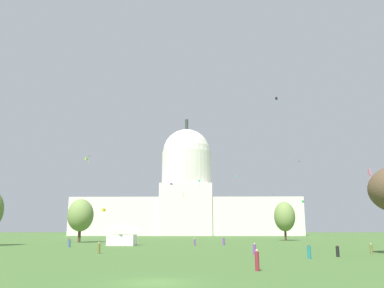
# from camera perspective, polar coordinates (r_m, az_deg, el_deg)

# --- Properties ---
(ground_plane) EXTENTS (800.00, 800.00, 0.00)m
(ground_plane) POSITION_cam_1_polar(r_m,az_deg,el_deg) (27.12, -5.30, -19.45)
(ground_plane) COLOR #42662D
(capitol_building) EXTENTS (120.63, 27.26, 64.25)m
(capitol_building) POSITION_cam_1_polar(r_m,az_deg,el_deg) (215.09, -0.83, -7.98)
(capitol_building) COLOR silver
(capitol_building) RESTS_ON ground_plane
(event_tent) EXTENTS (6.03, 4.69, 4.99)m
(event_tent) POSITION_cam_1_polar(r_m,az_deg,el_deg) (86.50, -10.13, -12.66)
(event_tent) COLOR white
(event_tent) RESTS_ON ground_plane
(tree_west_near) EXTENTS (9.00, 9.30, 11.12)m
(tree_west_near) POSITION_cam_1_polar(r_m,az_deg,el_deg) (108.00, -15.92, -9.94)
(tree_west_near) COLOR #4C3823
(tree_west_near) RESTS_ON ground_plane
(tree_east_mid) EXTENTS (6.33, 7.12, 11.52)m
(tree_east_mid) POSITION_cam_1_polar(r_m,az_deg,el_deg) (123.63, 13.32, -10.24)
(tree_east_mid) COLOR #42301E
(tree_east_mid) RESTS_ON ground_plane
(person_denim_mid_center) EXTENTS (0.53, 0.53, 1.58)m
(person_denim_mid_center) POSITION_cam_1_polar(r_m,az_deg,el_deg) (80.50, -17.40, -13.63)
(person_denim_mid_center) COLOR #3D5684
(person_denim_mid_center) RESTS_ON ground_plane
(person_black_front_right) EXTENTS (0.53, 0.53, 1.51)m
(person_black_front_right) POSITION_cam_1_polar(r_m,az_deg,el_deg) (53.94, 20.43, -14.42)
(person_black_front_right) COLOR black
(person_black_front_right) RESTS_ON ground_plane
(person_denim_near_tent) EXTENTS (0.39, 0.39, 1.72)m
(person_denim_near_tent) POSITION_cam_1_polar(r_m,az_deg,el_deg) (84.95, -17.49, -13.47)
(person_denim_near_tent) COLOR #3D5684
(person_denim_near_tent) RESTS_ON ground_plane
(person_purple_edge_east) EXTENTS (0.48, 0.48, 1.65)m
(person_purple_edge_east) POSITION_cam_1_polar(r_m,az_deg,el_deg) (86.80, 4.63, -13.98)
(person_purple_edge_east) COLOR #703D93
(person_purple_edge_east) RESTS_ON ground_plane
(person_olive_lawn_far_right) EXTENTS (0.62, 0.62, 1.60)m
(person_olive_lawn_far_right) POSITION_cam_1_polar(r_m,az_deg,el_deg) (59.00, -13.43, -14.56)
(person_olive_lawn_far_right) COLOR olive
(person_olive_lawn_far_right) RESTS_ON ground_plane
(person_olive_front_left) EXTENTS (0.43, 0.43, 1.49)m
(person_olive_front_left) POSITION_cam_1_polar(r_m,az_deg,el_deg) (61.44, 24.64, -13.74)
(person_olive_front_left) COLOR olive
(person_olive_front_left) RESTS_ON ground_plane
(person_purple_aisle_center) EXTENTS (0.47, 0.47, 1.54)m
(person_purple_aisle_center) POSITION_cam_1_polar(r_m,az_deg,el_deg) (85.35, 0.38, -14.08)
(person_purple_aisle_center) COLOR #703D93
(person_purple_aisle_center) RESTS_ON ground_plane
(person_teal_near_tree_east) EXTENTS (0.43, 0.43, 1.67)m
(person_teal_near_tree_east) POSITION_cam_1_polar(r_m,az_deg,el_deg) (49.76, 16.68, -14.82)
(person_teal_near_tree_east) COLOR #1E757A
(person_teal_near_tree_east) RESTS_ON ground_plane
(person_purple_front_center) EXTENTS (0.58, 0.58, 1.58)m
(person_purple_front_center) POSITION_cam_1_polar(r_m,az_deg,el_deg) (55.12, 9.08, -14.92)
(person_purple_front_center) COLOR #703D93
(person_purple_front_center) RESTS_ON ground_plane
(person_maroon_near_tree_west) EXTENTS (0.50, 0.50, 1.75)m
(person_maroon_near_tree_west) POSITION_cam_1_polar(r_m,az_deg,el_deg) (34.48, 9.45, -16.44)
(person_maroon_near_tree_west) COLOR maroon
(person_maroon_near_tree_west) RESTS_ON ground_plane
(kite_pink_low) EXTENTS (0.39, 0.79, 3.49)m
(kite_pink_low) POSITION_cam_1_polar(r_m,az_deg,el_deg) (61.51, 24.40, -4.12)
(kite_pink_low) COLOR pink
(kite_orange_mid) EXTENTS (0.50, 0.91, 4.36)m
(kite_orange_mid) POSITION_cam_1_polar(r_m,az_deg,el_deg) (194.30, -2.44, -3.46)
(kite_orange_mid) COLOR orange
(kite_green_low) EXTENTS (0.68, 0.73, 0.79)m
(kite_green_low) POSITION_cam_1_polar(r_m,az_deg,el_deg) (130.22, 15.85, -8.04)
(kite_green_low) COLOR green
(kite_magenta_low) EXTENTS (1.02, 1.19, 0.20)m
(kite_magenta_low) POSITION_cam_1_polar(r_m,az_deg,el_deg) (143.89, 11.52, -7.36)
(kite_magenta_low) COLOR #D1339E
(kite_violet_low) EXTENTS (0.88, 0.87, 0.74)m
(kite_violet_low) POSITION_cam_1_polar(r_m,az_deg,el_deg) (125.43, -3.04, -5.81)
(kite_violet_low) COLOR purple
(kite_blue_mid) EXTENTS (0.59, 1.08, 0.25)m
(kite_blue_mid) POSITION_cam_1_polar(r_m,az_deg,el_deg) (110.55, 15.13, -2.65)
(kite_blue_mid) COLOR blue
(kite_cyan_mid) EXTENTS (0.83, 0.79, 0.87)m
(kite_cyan_mid) POSITION_cam_1_polar(r_m,az_deg,el_deg) (170.51, 6.48, -4.73)
(kite_cyan_mid) COLOR #33BCDB
(kite_black_high) EXTENTS (0.70, 0.66, 2.46)m
(kite_black_high) POSITION_cam_1_polar(r_m,az_deg,el_deg) (123.87, 12.18, 6.48)
(kite_black_high) COLOR black
(kite_lime_mid) EXTENTS (0.88, 0.85, 0.82)m
(kite_lime_mid) POSITION_cam_1_polar(r_m,az_deg,el_deg) (120.66, -15.14, -2.10)
(kite_lime_mid) COLOR #8CD133
(kite_turquoise_mid) EXTENTS (0.86, 0.81, 3.96)m
(kite_turquoise_mid) POSITION_cam_1_polar(r_m,az_deg,el_deg) (162.95, 1.05, -5.42)
(kite_turquoise_mid) COLOR teal
(kite_gold_mid) EXTENTS (1.46, 1.47, 2.52)m
(kite_gold_mid) POSITION_cam_1_polar(r_m,az_deg,el_deg) (145.07, -14.86, -1.82)
(kite_gold_mid) COLOR gold
(kite_yellow_low) EXTENTS (1.34, 1.34, 0.99)m
(kite_yellow_low) POSITION_cam_1_polar(r_m,az_deg,el_deg) (130.02, -12.74, -9.35)
(kite_yellow_low) COLOR yellow
(kite_white_low) EXTENTS (0.75, 0.71, 2.62)m
(kite_white_low) POSITION_cam_1_polar(r_m,az_deg,el_deg) (170.20, -6.88, -7.90)
(kite_white_low) COLOR white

